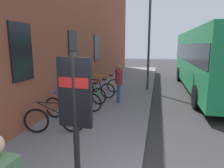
{
  "coord_description": "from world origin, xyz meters",
  "views": [
    {
      "loc": [
        -2.95,
        -0.24,
        2.6
      ],
      "look_at": [
        3.28,
        1.19,
        1.36
      ],
      "focal_mm": 32.32,
      "sensor_mm": 36.0,
      "label": 1
    }
  ],
  "objects": [
    {
      "name": "bicycle_mid_rack",
      "position": [
        5.06,
        2.65,
        0.51
      ],
      "size": [
        0.61,
        1.73,
        0.97
      ],
      "color": "black",
      "rests_on": "sidewalk_pavement"
    },
    {
      "name": "station_facade",
      "position": [
        8.99,
        3.8,
        4.01
      ],
      "size": [
        22.0,
        0.65,
        8.04
      ],
      "color": "brown",
      "rests_on": "ground"
    },
    {
      "name": "bicycle_end_of_row",
      "position": [
        3.02,
        2.68,
        0.51
      ],
      "size": [
        0.48,
        1.76,
        0.97
      ],
      "color": "black",
      "rests_on": "sidewalk_pavement"
    },
    {
      "name": "transit_info_sign",
      "position": [
        -0.12,
        1.0,
        1.72
      ],
      "size": [
        0.12,
        0.55,
        2.4
      ],
      "color": "black",
      "rests_on": "sidewalk_pavement"
    },
    {
      "name": "sidewalk_pavement",
      "position": [
        8.0,
        1.75,
        0.06
      ],
      "size": [
        24.0,
        3.5,
        0.12
      ],
      "primitive_type": "cube",
      "color": "slate",
      "rests_on": "ground"
    },
    {
      "name": "pedestrian_by_facade",
      "position": [
        5.51,
        1.41,
        1.13
      ],
      "size": [
        0.6,
        0.39,
        1.66
      ],
      "color": "#334C8C",
      "rests_on": "sidewalk_pavement"
    },
    {
      "name": "ground",
      "position": [
        6.0,
        -1.0,
        0.0
      ],
      "size": [
        60.0,
        60.0,
        0.0
      ],
      "primitive_type": "plane",
      "color": "#2D2D30"
    },
    {
      "name": "street_lamp",
      "position": [
        8.31,
        0.3,
        3.25
      ],
      "size": [
        0.28,
        0.28,
        5.29
      ],
      "color": "#333338",
      "rests_on": "sidewalk_pavement"
    },
    {
      "name": "city_bus",
      "position": [
        9.04,
        -3.0,
        1.92
      ],
      "size": [
        10.52,
        2.72,
        3.35
      ],
      "color": "#1E8C4C",
      "rests_on": "ground"
    },
    {
      "name": "bicycle_leaning_wall",
      "position": [
        6.04,
        2.55,
        0.51
      ],
      "size": [
        0.48,
        1.77,
        0.97
      ],
      "color": "black",
      "rests_on": "sidewalk_pavement"
    },
    {
      "name": "bicycle_under_window",
      "position": [
        4.04,
        2.59,
        0.51
      ],
      "size": [
        0.5,
        1.75,
        0.97
      ],
      "color": "black",
      "rests_on": "sidewalk_pavement"
    },
    {
      "name": "bicycle_by_door",
      "position": [
        1.98,
        2.55,
        0.51
      ],
      "size": [
        0.62,
        1.72,
        0.97
      ],
      "color": "black",
      "rests_on": "sidewalk_pavement"
    },
    {
      "name": "bicycle_far_end",
      "position": [
        7.17,
        2.51,
        0.51
      ],
      "size": [
        0.48,
        1.77,
        0.97
      ],
      "color": "black",
      "rests_on": "sidewalk_pavement"
    }
  ]
}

